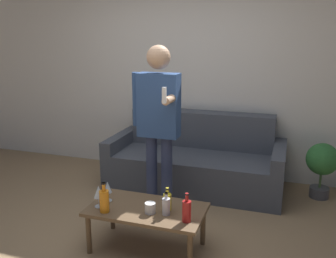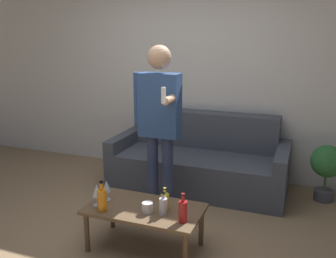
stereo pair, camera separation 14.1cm
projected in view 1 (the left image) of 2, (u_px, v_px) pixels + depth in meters
ground_plane at (119, 247)px, 3.26m from camera, size 16.00×16.00×0.00m
wall_back at (185, 70)px, 4.79m from camera, size 8.00×0.06×2.70m
couch at (196, 161)px, 4.54m from camera, size 2.06×0.91×0.86m
coffee_table at (147, 212)px, 3.16m from camera, size 0.98×0.54×0.38m
bottle_orange at (167, 201)px, 3.10m from camera, size 0.07×0.07×0.20m
bottle_green at (166, 206)px, 3.01m from camera, size 0.06×0.06×0.19m
bottle_dark at (187, 210)px, 2.90m from camera, size 0.07×0.07×0.24m
bottle_yellow at (104, 200)px, 3.06m from camera, size 0.08×0.08×0.26m
wine_glass_near at (99, 192)px, 3.14m from camera, size 0.08×0.08×0.19m
wine_glass_far at (108, 188)px, 3.25m from camera, size 0.07×0.07×0.18m
cup_on_table at (150, 208)px, 3.05m from camera, size 0.09×0.09×0.09m
person_standing_front at (158, 117)px, 3.63m from camera, size 0.47×0.43×1.71m
potted_plant at (322, 163)px, 4.15m from camera, size 0.36×0.36×0.63m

